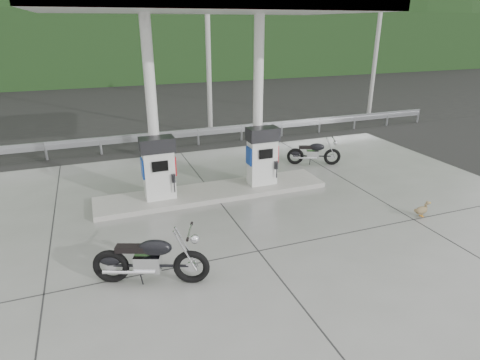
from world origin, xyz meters
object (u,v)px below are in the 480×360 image
object	(u,v)px
gas_pump_left	(159,168)
duck	(421,210)
gas_pump_right	(262,156)
motorcycle_right	(314,153)
motorcycle_left	(151,260)

from	to	relation	value
gas_pump_left	duck	world-z (taller)	gas_pump_left
gas_pump_right	motorcycle_right	bearing A→B (deg)	27.52
motorcycle_left	duck	world-z (taller)	motorcycle_left
motorcycle_left	duck	xyz separation A→B (m)	(7.27, 0.41, -0.34)
gas_pump_right	motorcycle_right	world-z (taller)	gas_pump_right
gas_pump_right	motorcycle_left	size ratio (longest dim) A/B	0.82
gas_pump_left	duck	distance (m)	7.31
gas_pump_left	gas_pump_right	xyz separation A→B (m)	(3.20, 0.00, 0.00)
motorcycle_left	duck	size ratio (longest dim) A/B	4.42
motorcycle_left	gas_pump_right	bearing A→B (deg)	64.53
gas_pump_left	gas_pump_right	bearing A→B (deg)	0.00
gas_pump_left	duck	size ratio (longest dim) A/B	3.64
gas_pump_left	motorcycle_left	distance (m)	3.96
duck	motorcycle_right	bearing A→B (deg)	89.97
motorcycle_left	motorcycle_right	size ratio (longest dim) A/B	1.19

